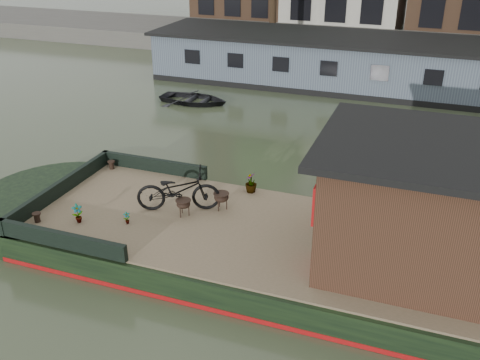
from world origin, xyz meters
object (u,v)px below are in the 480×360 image
(potted_plant_a, at_px, (78,214))
(brazier_rear, at_px, (184,208))
(dinghy, at_px, (194,96))
(brazier_front, at_px, (221,201))
(bicycle, at_px, (178,190))
(cabin, at_px, (426,205))

(potted_plant_a, height_order, brazier_rear, potted_plant_a)
(potted_plant_a, relative_size, dinghy, 0.16)
(brazier_front, distance_m, brazier_rear, 0.87)
(bicycle, relative_size, brazier_rear, 4.75)
(dinghy, bearing_deg, bicycle, -156.09)
(brazier_front, xyz_separation_m, brazier_rear, (-0.67, -0.56, -0.01))
(cabin, xyz_separation_m, brazier_rear, (-4.93, 0.07, -1.03))
(bicycle, height_order, brazier_rear, bicycle)
(cabin, height_order, potted_plant_a, cabin)
(bicycle, relative_size, brazier_front, 4.58)
(bicycle, bearing_deg, potted_plant_a, 103.22)
(potted_plant_a, distance_m, brazier_rear, 2.26)
(potted_plant_a, xyz_separation_m, dinghy, (-2.07, 10.44, -0.58))
(brazier_front, xyz_separation_m, dinghy, (-4.74, 8.83, -0.56))
(cabin, xyz_separation_m, potted_plant_a, (-6.93, -0.98, -1.01))
(brazier_front, height_order, dinghy, brazier_front)
(brazier_rear, bearing_deg, bicycle, 135.20)
(potted_plant_a, distance_m, dinghy, 10.66)
(cabin, height_order, brazier_front, cabin)
(brazier_rear, height_order, dinghy, brazier_rear)
(brazier_rear, bearing_deg, dinghy, 113.43)
(potted_plant_a, xyz_separation_m, brazier_rear, (2.00, 1.06, -0.02))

